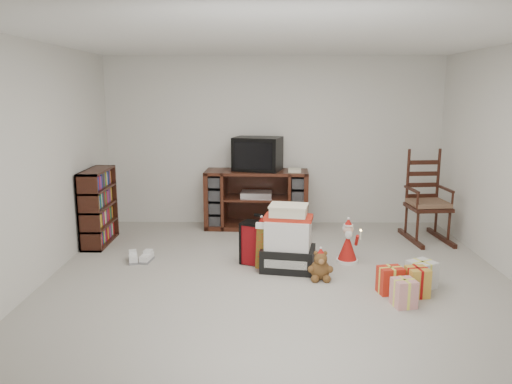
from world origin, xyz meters
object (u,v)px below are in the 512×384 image
sneaker_pair (140,258)px  gift_cluster (403,282)px  rocking_chair (426,208)px  mrs_claus_figurine (262,245)px  teddy_bear (320,267)px  bookshelf (99,208)px  gift_pile (288,242)px  red_suitcase (259,244)px  crt_television (258,154)px  tv_stand (257,199)px  santa_figurine (348,245)px

sneaker_pair → gift_cluster: 3.01m
rocking_chair → mrs_claus_figurine: 2.46m
rocking_chair → teddy_bear: (-1.61, -1.52, -0.30)m
bookshelf → gift_cluster: (3.57, -1.63, -0.36)m
rocking_chair → teddy_bear: 2.23m
gift_pile → teddy_bear: gift_pile is taller
red_suitcase → sneaker_pair: bearing=-159.4°
teddy_bear → sneaker_pair: teddy_bear is taller
rocking_chair → mrs_claus_figurine: size_ratio=2.27×
gift_pile → red_suitcase: bearing=163.9°
rocking_chair → crt_television: 2.47m
gift_pile → bookshelf: bearing=168.5°
tv_stand → gift_pile: (0.37, -1.78, -0.10)m
teddy_bear → rocking_chair: bearing=43.3°
rocking_chair → red_suitcase: (-2.27, -1.06, -0.18)m
red_suitcase → sneaker_pair: 1.44m
tv_stand → sneaker_pair: 2.09m
santa_figurine → sneaker_pair: santa_figurine is taller
rocking_chair → mrs_claus_figurine: rocking_chair is taller
rocking_chair → teddy_bear: rocking_chair is taller
tv_stand → red_suitcase: size_ratio=2.58×
mrs_claus_figurine → tv_stand: bearing=92.6°
red_suitcase → tv_stand: bearing=115.6°
gift_pile → mrs_claus_figurine: size_ratio=1.32×
mrs_claus_figurine → sneaker_pair: 1.46m
teddy_bear → gift_cluster: size_ratio=0.42×
santa_figurine → gift_cluster: 1.00m
red_suitcase → gift_cluster: size_ratio=0.78×
gift_pile → santa_figurine: 0.77m
red_suitcase → gift_pile: bearing=-2.4°
gift_pile → crt_television: (-0.36, 1.82, 0.77)m
tv_stand → red_suitcase: 1.63m
mrs_claus_figurine → sneaker_pair: size_ratio=1.78×
crt_television → sneaker_pair: bearing=-115.8°
santa_figurine → mrs_claus_figurine: bearing=-178.0°
teddy_bear → gift_cluster: 0.86m
gift_pile → crt_television: 2.01m
bookshelf → rocking_chair: rocking_chair is taller
santa_figurine → crt_television: bearing=124.6°
teddy_bear → santa_figurine: bearing=55.4°
rocking_chair → sneaker_pair: rocking_chair is taller
santa_figurine → red_suitcase: bearing=-174.5°
bookshelf → mrs_claus_figurine: bookshelf is taller
gift_pile → sneaker_pair: gift_pile is taller
rocking_chair → gift_pile: 2.30m
mrs_claus_figurine → crt_television: (-0.06, 1.59, 0.88)m
teddy_bear → sneaker_pair: (-2.08, 0.55, -0.10)m
mrs_claus_figurine → gift_cluster: size_ratio=0.74×
santa_figurine → mrs_claus_figurine: (-1.02, -0.03, 0.01)m
tv_stand → rocking_chair: 2.38m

